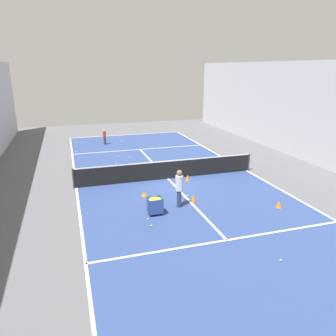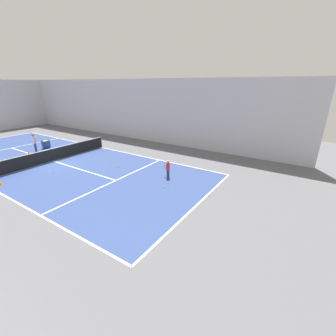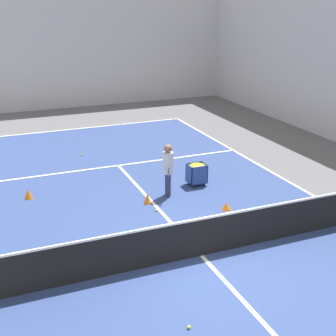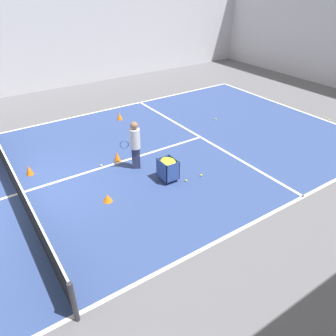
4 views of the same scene
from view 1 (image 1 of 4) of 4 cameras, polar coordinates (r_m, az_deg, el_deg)
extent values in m
plane|color=#5B5B60|center=(17.52, 0.00, -1.88)|extent=(37.97, 37.97, 0.00)
cube|color=navy|center=(17.52, 0.00, -1.88)|extent=(9.49, 24.82, 0.00)
cube|color=white|center=(29.22, -7.29, 5.75)|extent=(9.49, 0.10, 0.00)
cube|color=white|center=(19.40, 13.51, -0.45)|extent=(0.10, 24.82, 0.00)
cube|color=white|center=(16.82, -15.66, -3.36)|extent=(0.10, 24.82, 0.00)
cube|color=white|center=(23.86, -4.89, 3.25)|extent=(9.49, 0.10, 0.00)
cube|color=white|center=(11.73, 10.19, -12.26)|extent=(9.49, 0.10, 0.00)
cube|color=white|center=(17.52, 0.00, -1.86)|extent=(0.10, 13.65, 0.00)
cube|color=silver|center=(21.50, 24.95, 8.48)|extent=(0.15, 34.27, 6.12)
cylinder|color=#2D2D33|center=(19.31, 13.87, 0.98)|extent=(0.10, 0.10, 1.00)
cylinder|color=#2D2D33|center=(16.65, -16.14, -1.79)|extent=(0.10, 0.10, 1.00)
cube|color=black|center=(17.37, 0.00, -0.36)|extent=(9.59, 0.03, 0.93)
cube|color=white|center=(17.23, 0.00, 1.19)|extent=(9.59, 0.04, 0.05)
cube|color=#2D3351|center=(25.80, -10.95, 4.64)|extent=(0.19, 0.22, 0.52)
cylinder|color=#B22D2D|center=(25.70, -11.01, 5.70)|extent=(0.31, 0.31, 0.46)
sphere|color=tan|center=(25.64, -11.05, 6.40)|extent=(0.17, 0.17, 0.17)
torus|color=#B22D2D|center=(25.44, -11.14, 5.31)|extent=(0.16, 0.26, 0.28)
cube|color=#2D3351|center=(14.00, 1.96, -5.31)|extent=(0.26, 0.31, 0.74)
cylinder|color=silver|center=(13.75, 1.99, -2.63)|extent=(0.44, 0.44, 0.66)
sphere|color=#846047|center=(13.60, 2.01, -0.84)|extent=(0.25, 0.25, 0.25)
torus|color=#2D478C|center=(14.13, 2.00, -2.78)|extent=(0.15, 0.26, 0.28)
cube|color=#2D478C|center=(13.38, -2.26, -7.64)|extent=(0.58, 0.48, 0.02)
cube|color=#2D478C|center=(13.46, -2.53, -6.09)|extent=(0.58, 0.02, 0.60)
cube|color=#2D478C|center=(13.05, -2.01, -6.85)|extent=(0.58, 0.02, 0.60)
cube|color=#2D478C|center=(13.32, -1.11, -6.32)|extent=(0.02, 0.48, 0.60)
cube|color=#2D478C|center=(13.19, -3.44, -6.60)|extent=(0.02, 0.48, 0.60)
ellipsoid|color=yellow|center=(13.16, -2.28, -5.50)|extent=(0.54, 0.44, 0.16)
cylinder|color=black|center=(13.60, -1.61, -7.46)|extent=(0.05, 0.05, 0.11)
cylinder|color=black|center=(13.50, -3.27, -7.67)|extent=(0.05, 0.05, 0.11)
cylinder|color=black|center=(13.30, -1.22, -8.04)|extent=(0.05, 0.05, 0.11)
cylinder|color=black|center=(13.21, -2.91, -8.25)|extent=(0.05, 0.05, 0.11)
cone|color=orange|center=(17.24, 3.44, -1.66)|extent=(0.23, 0.23, 0.33)
cone|color=orange|center=(14.72, 18.73, -6.00)|extent=(0.25, 0.25, 0.31)
cone|color=orange|center=(14.60, 4.47, -5.22)|extent=(0.22, 0.22, 0.33)
cone|color=orange|center=(20.46, 10.09, 1.02)|extent=(0.22, 0.22, 0.24)
cone|color=orange|center=(15.20, -4.17, -4.51)|extent=(0.28, 0.28, 0.22)
sphere|color=yellow|center=(11.01, 19.02, -14.95)|extent=(0.07, 0.07, 0.07)
sphere|color=yellow|center=(26.69, -15.67, 4.23)|extent=(0.07, 0.07, 0.07)
sphere|color=yellow|center=(23.96, -15.80, 2.79)|extent=(0.07, 0.07, 0.07)
sphere|color=yellow|center=(21.80, -6.58, 1.94)|extent=(0.07, 0.07, 0.07)
sphere|color=yellow|center=(12.45, -2.93, -10.00)|extent=(0.07, 0.07, 0.07)
sphere|color=yellow|center=(12.96, -3.52, -8.85)|extent=(0.07, 0.07, 0.07)
sphere|color=yellow|center=(19.93, 1.81, 0.59)|extent=(0.07, 0.07, 0.07)
sphere|color=yellow|center=(15.17, 3.43, -4.86)|extent=(0.07, 0.07, 0.07)
sphere|color=yellow|center=(26.62, -8.10, 4.67)|extent=(0.07, 0.07, 0.07)
sphere|color=yellow|center=(20.48, -9.10, 0.84)|extent=(0.07, 0.07, 0.07)
sphere|color=yellow|center=(22.11, -8.64, 2.08)|extent=(0.07, 0.07, 0.07)
sphere|color=yellow|center=(29.13, -9.88, 5.66)|extent=(0.07, 0.07, 0.07)
camera|label=2|loc=(35.24, 6.11, 17.01)|focal=24.00mm
camera|label=3|loc=(26.13, 3.74, 17.12)|focal=50.00mm
camera|label=4|loc=(16.99, -32.01, 14.29)|focal=35.00mm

